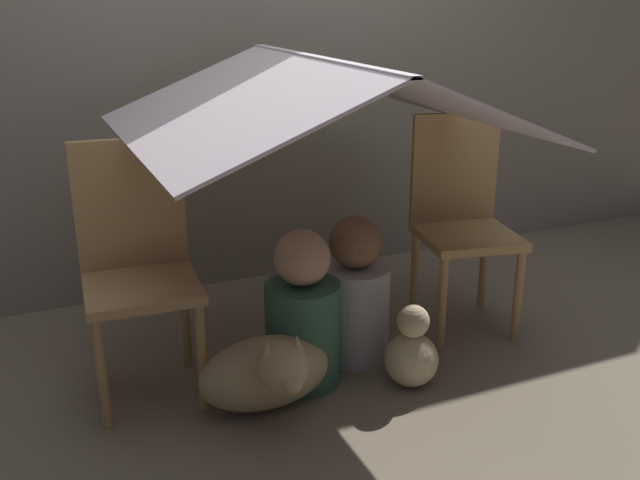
# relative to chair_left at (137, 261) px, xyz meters

# --- Properties ---
(ground_plane) EXTENTS (8.80, 8.80, 0.00)m
(ground_plane) POSITION_rel_chair_left_xyz_m (0.69, -0.23, -0.50)
(ground_plane) COLOR gray
(wall_back) EXTENTS (7.00, 0.05, 2.50)m
(wall_back) POSITION_rel_chair_left_xyz_m (0.69, 0.88, 0.75)
(wall_back) COLOR gray
(wall_back) RESTS_ON ground_plane
(chair_left) EXTENTS (0.42, 0.42, 0.93)m
(chair_left) POSITION_rel_chair_left_xyz_m (0.00, 0.00, 0.00)
(chair_left) COLOR tan
(chair_left) RESTS_ON ground_plane
(chair_right) EXTENTS (0.46, 0.46, 0.93)m
(chair_right) POSITION_rel_chair_left_xyz_m (1.39, -0.00, 0.00)
(chair_right) COLOR tan
(chair_right) RESTS_ON ground_plane
(sheet_canopy) EXTENTS (1.38, 1.32, 0.28)m
(sheet_canopy) POSITION_rel_chair_left_xyz_m (0.69, -0.08, 0.56)
(sheet_canopy) COLOR silver
(person_front) EXTENTS (0.29, 0.29, 0.61)m
(person_front) POSITION_rel_chair_left_xyz_m (0.55, -0.21, -0.24)
(person_front) COLOR #38664C
(person_front) RESTS_ON ground_plane
(person_second) EXTENTS (0.28, 0.28, 0.60)m
(person_second) POSITION_rel_chair_left_xyz_m (0.82, -0.12, -0.24)
(person_second) COLOR #B2B2B7
(person_second) RESTS_ON ground_plane
(dog) EXTENTS (0.48, 0.42, 0.36)m
(dog) POSITION_rel_chair_left_xyz_m (0.36, -0.36, -0.35)
(dog) COLOR tan
(dog) RESTS_ON ground_plane
(plush_toy) EXTENTS (0.21, 0.21, 0.33)m
(plush_toy) POSITION_rel_chair_left_xyz_m (0.92, -0.41, -0.37)
(plush_toy) COLOR beige
(plush_toy) RESTS_ON ground_plane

